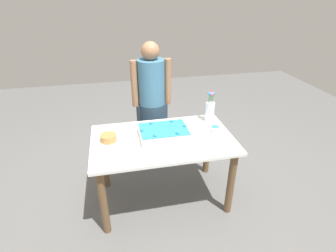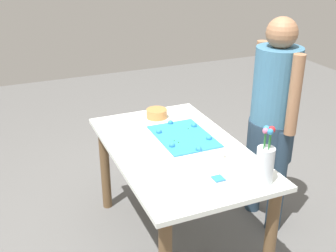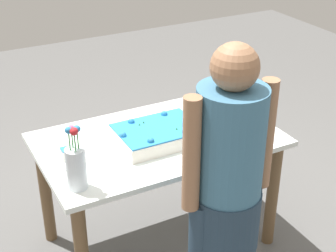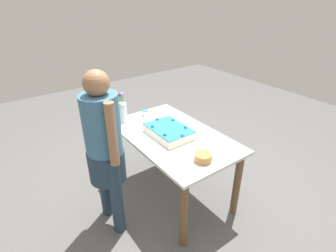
# 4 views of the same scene
# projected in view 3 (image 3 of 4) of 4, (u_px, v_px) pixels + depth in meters

# --- Properties ---
(ground_plane) EXTENTS (8.00, 8.00, 0.00)m
(ground_plane) POSITION_uv_depth(u_px,v_px,m) (159.00, 239.00, 3.21)
(ground_plane) COLOR #5B5B59
(dining_table) EXTENTS (1.33, 0.80, 0.73)m
(dining_table) POSITION_uv_depth(u_px,v_px,m) (158.00, 156.00, 2.93)
(dining_table) COLOR white
(dining_table) RESTS_ON ground_plane
(sheet_cake) EXTENTS (0.45, 0.33, 0.11)m
(sheet_cake) POSITION_uv_depth(u_px,v_px,m) (158.00, 134.00, 2.82)
(sheet_cake) COLOR white
(sheet_cake) RESTS_ON dining_table
(serving_plate_with_slice) EXTENTS (0.21, 0.21, 0.07)m
(serving_plate_with_slice) POSITION_uv_depth(u_px,v_px,m) (68.00, 158.00, 2.64)
(serving_plate_with_slice) COLOR white
(serving_plate_with_slice) RESTS_ON dining_table
(cake_knife) EXTENTS (0.04, 0.22, 0.00)m
(cake_knife) POSITION_uv_depth(u_px,v_px,m) (205.00, 110.00, 3.18)
(cake_knife) COLOR silver
(cake_knife) RESTS_ON dining_table
(flower_vase) EXTENTS (0.10, 0.10, 0.33)m
(flower_vase) POSITION_uv_depth(u_px,v_px,m) (76.00, 166.00, 2.38)
(flower_vase) COLOR silver
(flower_vase) RESTS_ON dining_table
(fruit_bowl) EXTENTS (0.15, 0.15, 0.06)m
(fruit_bowl) POSITION_uv_depth(u_px,v_px,m) (238.00, 118.00, 3.01)
(fruit_bowl) COLOR #BA7C41
(fruit_bowl) RESTS_ON dining_table
(person_standing) EXTENTS (0.45, 0.31, 1.49)m
(person_standing) POSITION_uv_depth(u_px,v_px,m) (227.00, 181.00, 2.26)
(person_standing) COLOR #263A4E
(person_standing) RESTS_ON ground_plane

